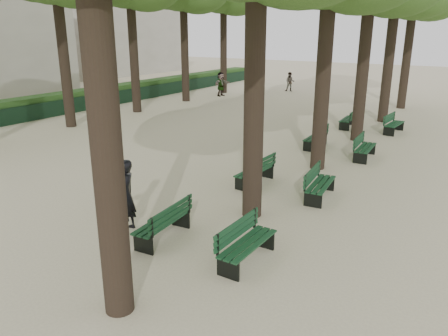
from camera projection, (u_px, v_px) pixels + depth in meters
The scene contains 15 objects.
ground at pixel (135, 245), 10.33m from camera, with size 120.00×120.00×0.00m, color beige.
bench_left_0 at pixel (163, 229), 10.54m from camera, with size 0.72×1.84×0.92m.
bench_left_1 at pixel (255, 176), 14.31m from camera, with size 0.64×1.82×0.92m.
bench_left_2 at pixel (315, 141), 18.74m from camera, with size 0.64×1.82×0.92m.
bench_left_3 at pixel (348, 122), 22.48m from camera, with size 0.68×1.83×0.92m.
bench_right_0 at pixel (247, 251), 9.49m from camera, with size 0.59×1.81×0.92m.
bench_right_1 at pixel (320, 190), 13.10m from camera, with size 0.76×1.85×0.92m.
bench_right_2 at pixel (365, 152), 17.10m from camera, with size 0.67×1.83×0.92m.
bench_right_3 at pixel (394, 127), 21.34m from camera, with size 0.71×1.84×0.92m.
man_with_map at pixel (125, 196), 10.77m from camera, with size 0.69×0.81×1.88m.
pedestrian_e at pixel (221, 84), 32.94m from camera, with size 1.66×0.36×1.79m, color #262628.
pedestrian_a at pixel (290, 82), 35.47m from camera, with size 0.75×0.31×1.53m, color #262628.
fence at pixel (78, 105), 26.66m from camera, with size 0.08×42.00×0.90m, color black.
hedge at pixel (70, 101), 26.97m from camera, with size 1.20×42.00×1.20m, color #224A19.
building_far at pixel (102, 41), 50.18m from camera, with size 12.00×16.00×7.00m, color #B7B2A3.
Camera 1 is at (6.72, -6.74, 4.88)m, focal length 35.00 mm.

